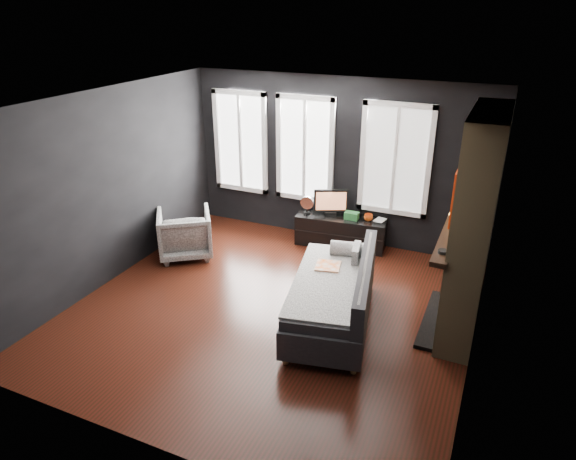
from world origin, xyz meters
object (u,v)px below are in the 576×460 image
at_px(book, 376,213).
at_px(mantel_vase, 456,214).
at_px(sofa, 332,291).
at_px(mug, 368,217).
at_px(armchair, 185,231).
at_px(monitor, 331,201).
at_px(media_console, 341,231).

xyz_separation_m(book, mantel_vase, (1.31, -1.32, 0.70)).
bearing_deg(book, mantel_vase, -45.12).
distance_m(sofa, book, 2.32).
distance_m(sofa, mug, 2.23).
bearing_deg(armchair, monitor, 179.22).
xyz_separation_m(media_console, monitor, (-0.20, 0.01, 0.51)).
relative_size(sofa, mug, 14.85).
distance_m(armchair, media_console, 2.54).
bearing_deg(book, sofa, -88.25).
distance_m(media_console, mantel_vase, 2.44).
distance_m(media_console, book, 0.66).
height_order(armchair, monitor, monitor).
bearing_deg(monitor, media_console, -28.31).
relative_size(mug, book, 0.66).
bearing_deg(book, armchair, -151.31).
xyz_separation_m(monitor, mantel_vase, (2.05, -1.20, 0.55)).
xyz_separation_m(armchair, book, (2.69, 1.47, 0.20)).
distance_m(armchair, monitor, 2.40).
height_order(sofa, media_console, sofa).
relative_size(mug, mantel_vase, 0.80).
relative_size(sofa, mantel_vase, 11.87).
xyz_separation_m(media_console, mug, (0.44, 0.03, 0.32)).
height_order(media_console, book, book).
bearing_deg(armchair, sofa, 127.49).
xyz_separation_m(armchair, mantel_vase, (4.00, 0.15, 0.90)).
distance_m(sofa, mantel_vase, 1.82).
bearing_deg(sofa, media_console, 94.12).
distance_m(book, mantel_vase, 1.99).
bearing_deg(mantel_vase, book, 134.88).
bearing_deg(monitor, armchair, -170.23).
bearing_deg(sofa, mug, 82.96).
xyz_separation_m(media_console, book, (0.54, 0.13, 0.36)).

